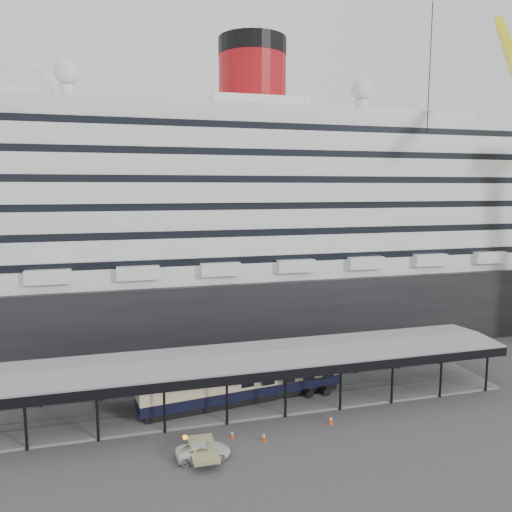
{
  "coord_description": "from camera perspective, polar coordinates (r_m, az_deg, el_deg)",
  "views": [
    {
      "loc": [
        -12.11,
        -42.47,
        22.07
      ],
      "look_at": [
        1.9,
        8.0,
        14.89
      ],
      "focal_mm": 35.0,
      "sensor_mm": 36.0,
      "label": 1
    }
  ],
  "objects": [
    {
      "name": "traffic_cone_mid",
      "position": [
        47.13,
        -2.74,
        -19.66
      ],
      "size": [
        0.36,
        0.36,
        0.68
      ],
      "rotation": [
        0.0,
        0.0,
        -0.04
      ],
      "color": "#E5400C",
      "rests_on": "ground"
    },
    {
      "name": "platform_canopy",
      "position": [
        52.81,
        -1.15,
        -14.11
      ],
      "size": [
        56.0,
        9.18,
        5.3
      ],
      "color": "slate",
      "rests_on": "ground"
    },
    {
      "name": "traffic_cone_right",
      "position": [
        49.89,
        8.56,
        -18.01
      ],
      "size": [
        0.52,
        0.52,
        0.83
      ],
      "rotation": [
        0.0,
        0.0,
        -0.25
      ],
      "color": "#FA4B0D",
      "rests_on": "ground"
    },
    {
      "name": "pullman_carriage",
      "position": [
        52.68,
        -1.35,
        -13.88
      ],
      "size": [
        21.96,
        5.75,
        21.38
      ],
      "rotation": [
        0.0,
        0.0,
        0.14
      ],
      "color": "black",
      "rests_on": "ground"
    },
    {
      "name": "traffic_cone_left",
      "position": [
        46.61,
        0.88,
        -19.94
      ],
      "size": [
        0.5,
        0.5,
        0.75
      ],
      "rotation": [
        0.0,
        0.0,
        0.39
      ],
      "color": "red",
      "rests_on": "ground"
    },
    {
      "name": "port_truck",
      "position": [
        44.19,
        -6.06,
        -21.28
      ],
      "size": [
        4.5,
        2.14,
        1.24
      ],
      "primitive_type": "imported",
      "rotation": [
        0.0,
        0.0,
        1.55
      ],
      "color": "silver",
      "rests_on": "ground"
    },
    {
      "name": "cruise_ship",
      "position": [
        75.55,
        -6.26,
        4.94
      ],
      "size": [
        130.0,
        30.0,
        43.9
      ],
      "color": "black",
      "rests_on": "ground"
    },
    {
      "name": "ground",
      "position": [
        49.37,
        0.38,
        -18.75
      ],
      "size": [
        200.0,
        200.0,
        0.0
      ],
      "primitive_type": "plane",
      "color": "#3B3B3E",
      "rests_on": "ground"
    }
  ]
}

